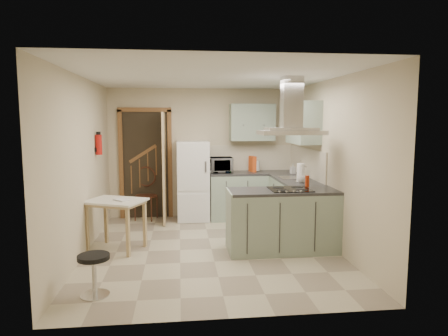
{
  "coord_description": "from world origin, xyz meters",
  "views": [
    {
      "loc": [
        -0.45,
        -5.7,
        1.9
      ],
      "look_at": [
        0.24,
        0.45,
        1.15
      ],
      "focal_mm": 32.0,
      "sensor_mm": 36.0,
      "label": 1
    }
  ],
  "objects": [
    {
      "name": "paper_towel",
      "position": [
        1.49,
        0.5,
        1.05
      ],
      "size": [
        0.15,
        0.15,
        0.31
      ],
      "primitive_type": "cylinder",
      "rotation": [
        0.0,
        0.0,
        -0.32
      ],
      "color": "white",
      "rests_on": "counter_right"
    },
    {
      "name": "ceiling",
      "position": [
        0.0,
        0.0,
        2.5
      ],
      "size": [
        4.2,
        4.2,
        0.0
      ],
      "primitive_type": "plane",
      "rotation": [
        3.14,
        0.0,
        0.0
      ],
      "color": "silver",
      "rests_on": "back_wall"
    },
    {
      "name": "drop_leaf_table",
      "position": [
        -1.38,
        0.14,
        0.37
      ],
      "size": [
        0.97,
        0.87,
        0.74
      ],
      "primitive_type": "cube",
      "rotation": [
        0.0,
        0.0,
        -0.42
      ],
      "color": "#D6C484",
      "rests_on": "floor"
    },
    {
      "name": "left_wall",
      "position": [
        -1.8,
        0.0,
        1.25
      ],
      "size": [
        0.0,
        4.2,
        4.2
      ],
      "primitive_type": "plane",
      "rotation": [
        1.57,
        0.0,
        1.57
      ],
      "color": "beige",
      "rests_on": "floor"
    },
    {
      "name": "hob",
      "position": [
        1.12,
        -0.18,
        0.91
      ],
      "size": [
        0.58,
        0.5,
        0.01
      ],
      "primitive_type": "cube",
      "color": "black",
      "rests_on": "peninsula"
    },
    {
      "name": "red_bottle",
      "position": [
        1.45,
        0.02,
        0.99
      ],
      "size": [
        0.08,
        0.08,
        0.17
      ],
      "primitive_type": "cylinder",
      "rotation": [
        0.0,
        0.0,
        -0.42
      ],
      "color": "red",
      "rests_on": "peninsula"
    },
    {
      "name": "kettle",
      "position": [
        1.02,
        1.85,
        1.02
      ],
      "size": [
        0.19,
        0.19,
        0.23
      ],
      "primitive_type": "cylinder",
      "rotation": [
        0.0,
        0.0,
        -0.24
      ],
      "color": "silver",
      "rests_on": "counter_back"
    },
    {
      "name": "doorway",
      "position": [
        -1.1,
        2.07,
        1.05
      ],
      "size": [
        1.1,
        0.12,
        2.1
      ],
      "primitive_type": "cube",
      "color": "brown",
      "rests_on": "floor"
    },
    {
      "name": "wall_cabinet_right",
      "position": [
        1.62,
        0.85,
        1.85
      ],
      "size": [
        0.35,
        0.9,
        0.7
      ],
      "primitive_type": "cube",
      "color": "#9EB2A0",
      "rests_on": "right_wall"
    },
    {
      "name": "floor",
      "position": [
        0.0,
        0.0,
        0.0
      ],
      "size": [
        4.2,
        4.2,
        0.0
      ],
      "primitive_type": "plane",
      "color": "#B9AF90",
      "rests_on": "ground"
    },
    {
      "name": "extractor_hood",
      "position": [
        1.12,
        -0.18,
        1.72
      ],
      "size": [
        0.9,
        0.55,
        0.1
      ],
      "primitive_type": "cube",
      "color": "silver",
      "rests_on": "ceiling"
    },
    {
      "name": "peninsula",
      "position": [
        1.02,
        -0.18,
        0.45
      ],
      "size": [
        1.55,
        0.65,
        0.9
      ],
      "primitive_type": "cube",
      "color": "#9EB2A0",
      "rests_on": "floor"
    },
    {
      "name": "fire_extinguisher",
      "position": [
        -1.74,
        0.9,
        1.5
      ],
      "size": [
        0.1,
        0.1,
        0.32
      ],
      "primitive_type": "cylinder",
      "color": "#B2140F",
      "rests_on": "left_wall"
    },
    {
      "name": "bentwood_chair",
      "position": [
        -1.1,
        1.91,
        0.46
      ],
      "size": [
        0.5,
        0.5,
        0.91
      ],
      "primitive_type": "cube",
      "rotation": [
        0.0,
        0.0,
        -0.28
      ],
      "color": "#55371C",
      "rests_on": "floor"
    },
    {
      "name": "cereal_box",
      "position": [
        0.95,
        1.86,
        1.05
      ],
      "size": [
        0.13,
        0.21,
        0.3
      ],
      "primitive_type": "cube",
      "rotation": [
        0.0,
        0.0,
        0.25
      ],
      "color": "#DC4E19",
      "rests_on": "counter_back"
    },
    {
      "name": "counter_right",
      "position": [
        1.5,
        1.12,
        0.45
      ],
      "size": [
        0.6,
        1.95,
        0.9
      ],
      "primitive_type": "cube",
      "color": "#9EB2A0",
      "rests_on": "floor"
    },
    {
      "name": "microwave",
      "position": [
        0.29,
        1.81,
        1.04
      ],
      "size": [
        0.53,
        0.36,
        0.29
      ],
      "primitive_type": "imported",
      "rotation": [
        0.0,
        0.0,
        0.02
      ],
      "color": "black",
      "rests_on": "counter_back"
    },
    {
      "name": "stool",
      "position": [
        -1.39,
        -1.43,
        0.23
      ],
      "size": [
        0.41,
        0.41,
        0.46
      ],
      "primitive_type": "cylinder",
      "rotation": [
        0.0,
        0.0,
        -0.22
      ],
      "color": "black",
      "rests_on": "floor"
    },
    {
      "name": "back_wall",
      "position": [
        0.0,
        2.1,
        1.25
      ],
      "size": [
        3.6,
        0.0,
        3.6
      ],
      "primitive_type": "plane",
      "rotation": [
        1.57,
        0.0,
        0.0
      ],
      "color": "beige",
      "rests_on": "floor"
    },
    {
      "name": "fridge",
      "position": [
        -0.2,
        1.8,
        0.75
      ],
      "size": [
        0.6,
        0.6,
        1.5
      ],
      "primitive_type": "cube",
      "color": "white",
      "rests_on": "floor"
    },
    {
      "name": "splashback",
      "position": [
        0.96,
        2.09,
        1.15
      ],
      "size": [
        1.68,
        0.02,
        0.5
      ],
      "primitive_type": "cube",
      "color": "beige",
      "rests_on": "counter_back"
    },
    {
      "name": "wall_cabinet_back",
      "position": [
        0.95,
        1.93,
        1.85
      ],
      "size": [
        0.85,
        0.35,
        0.7
      ],
      "primitive_type": "cube",
      "color": "#9EB2A0",
      "rests_on": "back_wall"
    },
    {
      "name": "book",
      "position": [
        -1.35,
        0.05,
        0.79
      ],
      "size": [
        0.27,
        0.27,
        0.1
      ],
      "primitive_type": "imported",
      "rotation": [
        0.0,
        0.0,
        0.79
      ],
      "color": "#AB3946",
      "rests_on": "drop_leaf_table"
    },
    {
      "name": "cup",
      "position": [
        1.48,
        0.4,
        0.95
      ],
      "size": [
        0.14,
        0.14,
        0.11
      ],
      "primitive_type": "imported",
      "rotation": [
        0.0,
        0.0,
        -0.06
      ],
      "color": "white",
      "rests_on": "counter_right"
    },
    {
      "name": "counter_back",
      "position": [
        0.66,
        1.8,
        0.45
      ],
      "size": [
        1.08,
        0.6,
        0.9
      ],
      "primitive_type": "cube",
      "color": "#9EB2A0",
      "rests_on": "floor"
    },
    {
      "name": "soap_bottle",
      "position": [
        1.65,
        1.49,
        0.99
      ],
      "size": [
        0.1,
        0.1,
        0.19
      ],
      "primitive_type": "imported",
      "rotation": [
        0.0,
        0.0,
        0.23
      ],
      "color": "#9D9FA8",
      "rests_on": "counter_right"
    },
    {
      "name": "right_wall",
      "position": [
        1.8,
        0.0,
        1.25
      ],
      "size": [
        0.0,
        4.2,
        4.2
      ],
      "primitive_type": "plane",
      "rotation": [
        1.57,
        0.0,
        -1.57
      ],
      "color": "beige",
      "rests_on": "floor"
    },
    {
      "name": "sink",
      "position": [
        1.5,
        0.95,
        0.91
      ],
      "size": [
        0.45,
        0.4,
        0.01
      ],
      "primitive_type": "cube",
      "color": "silver",
      "rests_on": "counter_right"
    }
  ]
}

